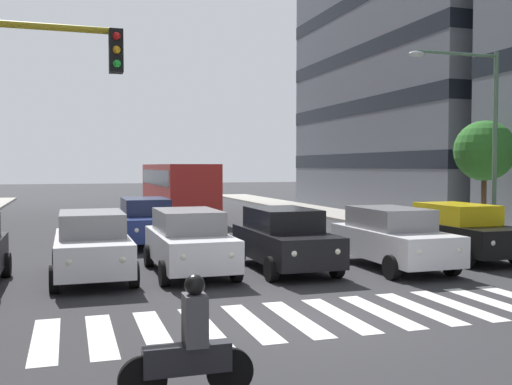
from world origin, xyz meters
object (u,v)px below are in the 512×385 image
Objects in this scene: car_row2_0 at (146,221)px; car_0 at (459,231)px; car_2 at (284,238)px; street_tree_1 at (484,151)px; car_1 at (392,237)px; motorcycle_with_rider at (190,348)px; car_4 at (92,245)px; bus_behind_traffic at (177,185)px; street_lamp_left at (480,125)px; car_3 at (189,241)px.

car_0 is at bearing 145.00° from car_row2_0.
street_tree_1 is at bearing -161.26° from car_2.
car_1 is at bearing 130.41° from car_row2_0.
car_1 is at bearing -134.30° from motorcycle_with_rider.
car_4 is (8.18, -1.01, 0.00)m from car_1.
street_tree_1 is at bearing -140.01° from motorcycle_with_rider.
street_lamp_left is (-7.67, 15.45, 2.46)m from bus_behind_traffic.
car_0 reaches higher than motorcycle_with_rider.
car_4 is 0.42× the size of bus_behind_traffic.
street_tree_1 is at bearing -133.15° from street_lamp_left.
car_row2_0 is at bearing -86.42° from car_3.
car_4 and car_row2_0 have the same top height.
car_0 is at bearing 41.96° from street_tree_1.
bus_behind_traffic is (-2.65, -16.68, 0.97)m from car_3.
car_3 and car_row2_0 have the same top height.
street_lamp_left is at bearing -169.10° from car_2.
car_2 is at bearing 10.90° from street_lamp_left.
car_3 is (5.66, -0.95, 0.00)m from car_1.
street_tree_1 is (-9.21, -3.13, 2.58)m from car_2.
motorcycle_with_rider is at bearing 45.70° from car_1.
bus_behind_traffic is 6.17× the size of motorcycle_with_rider.
car_0 is 0.42× the size of bus_behind_traffic.
car_2 is at bearing 115.41° from car_row2_0.
car_2 is at bearing 90.00° from bus_behind_traffic.
car_3 is at bearing 6.82° from street_lamp_left.
motorcycle_with_rider is 17.89m from street_tree_1.
car_4 is at bearing -1.28° from car_3.
street_tree_1 is (-1.55, -1.65, -0.86)m from street_lamp_left.
car_3 is (2.65, -0.24, 0.00)m from car_2.
car_1 is 7.74m from street_tree_1.
car_3 is 8.64m from motorcycle_with_rider.
car_4 is (5.17, -0.30, 0.00)m from car_2.
street_lamp_left is at bearing 155.32° from car_row2_0.
motorcycle_with_rider is (-0.85, 8.53, -0.24)m from car_4.
street_tree_1 is (-3.32, -2.98, 2.58)m from car_0.
car_3 is 2.52m from car_4.
street_tree_1 is (-11.86, -2.88, 2.58)m from car_3.
street_lamp_left reaches higher than car_1.
car_row2_0 is 14.68m from motorcycle_with_rider.
car_1 is at bearing 99.69° from bus_behind_traffic.
car_0 and car_1 have the same top height.
car_1 is 2.61× the size of motorcycle_with_rider.
car_2 is 8.53m from street_lamp_left.
car_1 is at bearing 16.49° from car_0.
car_4 is at bearing -7.03° from car_1.
street_tree_1 reaches higher than bus_behind_traffic.
bus_behind_traffic is at bearing -106.09° from car_row2_0.
street_tree_1 is at bearing -166.34° from car_3.
motorcycle_with_rider is at bearing 39.99° from street_tree_1.
car_0 is 5.90m from car_2.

